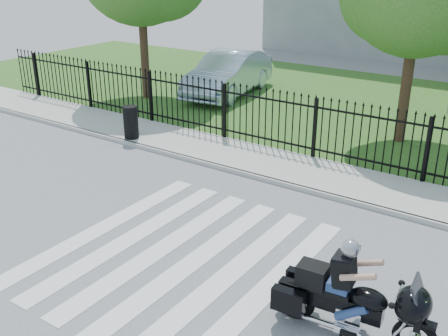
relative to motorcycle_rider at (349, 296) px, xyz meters
The scene contains 9 objects.
ground 3.63m from the motorcycle_rider, behind, with size 120.00×120.00×0.00m, color slate.
crosswalk 3.63m from the motorcycle_rider, behind, with size 5.00×5.50×0.01m, color silver, non-canonical shape.
sidewalk 6.42m from the motorcycle_rider, 123.81° to the left, with size 40.00×2.00×0.12m, color #ADAAA3.
curb 5.62m from the motorcycle_rider, 129.53° to the left, with size 40.00×0.12×0.12m, color #ADAAA3.
grass_strip 12.83m from the motorcycle_rider, 106.11° to the left, with size 40.00×12.00×0.02m, color #29571D.
iron_fence 7.24m from the motorcycle_rider, 119.40° to the left, with size 26.00×0.04×1.80m.
motorcycle_rider is the anchor object (origin of this frame).
parked_car 14.59m from the motorcycle_rider, 131.04° to the left, with size 1.81×5.18×1.71m, color silver.
litter_bin 9.99m from the motorcycle_rider, 152.55° to the left, with size 0.45×0.45×1.00m, color black.
Camera 1 is at (5.68, -6.72, 5.46)m, focal length 42.00 mm.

